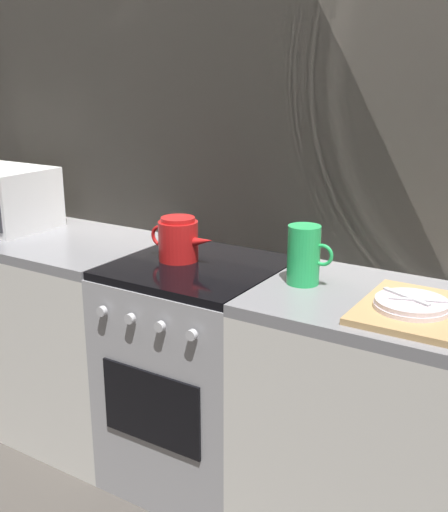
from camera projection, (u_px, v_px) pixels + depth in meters
The scene contains 9 objects.
ground_plane at pixel (200, 472), 2.55m from camera, with size 8.00×8.00×0.00m, color #47423D.
back_wall at pixel (242, 172), 2.46m from camera, with size 3.60×0.05×2.40m.
counter_left at pixel (40, 325), 2.87m from camera, with size 1.20×0.60×0.90m.
stove_unit at pixel (199, 374), 2.42m from camera, with size 0.60×0.63×0.90m.
counter_right at pixel (433, 444), 1.96m from camera, with size 1.20×0.60×0.90m.
microwave at pixel (0, 197), 2.81m from camera, with size 0.46×0.35×0.27m.
kettle at pixel (178, 239), 2.32m from camera, with size 0.28×0.15×0.17m.
pitcher at pixel (304, 255), 2.05m from camera, with size 0.16×0.11×0.20m.
dish_pile at pixel (412, 308), 1.82m from camera, with size 0.30×0.40×0.06m.
Camera 1 is at (1.24, -1.80, 1.59)m, focal length 43.31 mm.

